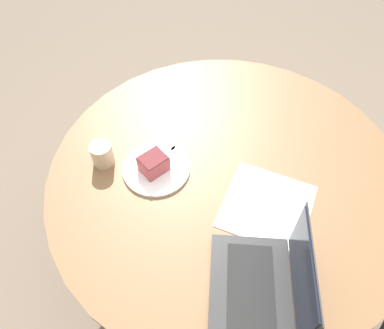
{
  "coord_description": "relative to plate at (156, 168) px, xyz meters",
  "views": [
    {
      "loc": [
        0.05,
        0.84,
        1.87
      ],
      "look_at": [
        0.14,
        0.01,
        0.76
      ],
      "focal_mm": 35.0,
      "sensor_mm": 36.0,
      "label": 1
    }
  ],
  "objects": [
    {
      "name": "ground_plane",
      "position": [
        -0.27,
        -0.02,
        -0.73
      ],
      "size": [
        12.0,
        12.0,
        0.0
      ],
      "primitive_type": "plane",
      "color": "#6B5B4C"
    },
    {
      "name": "dining_table",
      "position": [
        -0.27,
        -0.02,
        -0.12
      ],
      "size": [
        1.37,
        1.37,
        0.72
      ],
      "color": "brown",
      "rests_on": "ground_plane"
    },
    {
      "name": "paper_document",
      "position": [
        -0.42,
        0.12,
        -0.0
      ],
      "size": [
        0.37,
        0.37,
        0.0
      ],
      "rotation": [
        0.0,
        0.0,
        -0.3
      ],
      "color": "white",
      "rests_on": "dining_table"
    },
    {
      "name": "plate",
      "position": [
        0.0,
        0.0,
        0.0
      ],
      "size": [
        0.26,
        0.26,
        0.01
      ],
      "color": "white",
      "rests_on": "dining_table"
    },
    {
      "name": "cake_slice",
      "position": [
        0.01,
        0.01,
        0.04
      ],
      "size": [
        0.13,
        0.13,
        0.07
      ],
      "rotation": [
        0.0,
        0.0,
        3.94
      ],
      "color": "#B74C51",
      "rests_on": "plate"
    },
    {
      "name": "fork",
      "position": [
        -0.02,
        -0.05,
        0.01
      ],
      "size": [
        0.1,
        0.16,
        0.0
      ],
      "rotation": [
        0.0,
        0.0,
        4.17
      ],
      "color": "silver",
      "rests_on": "plate"
    },
    {
      "name": "coffee_glass",
      "position": [
        0.21,
        -0.01,
        0.04
      ],
      "size": [
        0.08,
        0.08,
        0.09
      ],
      "color": "#C6AD89",
      "rests_on": "dining_table"
    },
    {
      "name": "laptop",
      "position": [
        -0.4,
        0.42,
        0.04
      ],
      "size": [
        0.27,
        0.34,
        0.26
      ],
      "rotation": [
        0.0,
        0.0,
        4.74
      ],
      "color": "#2D2D2D",
      "rests_on": "dining_table"
    }
  ]
}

